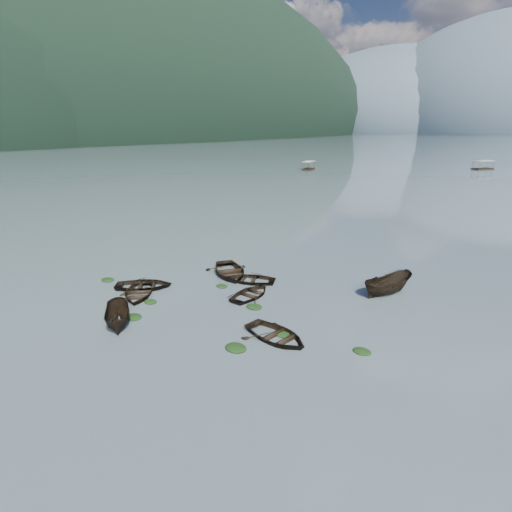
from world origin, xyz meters
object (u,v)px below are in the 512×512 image
Objects in this scene: rowboat_0 at (139,295)px; pontoon_centre at (482,169)px; rowboat_3 at (251,296)px; pontoon_left at (309,170)px.

pontoon_centre is (7.26, 119.21, 0.00)m from rowboat_0.
rowboat_3 is 114.41m from pontoon_centre.
rowboat_3 is at bearing -77.30° from pontoon_left.
pontoon_centre is at bearing -88.73° from rowboat_3.
rowboat_3 is at bearing -56.48° from pontoon_centre.
pontoon_left is (-40.71, 83.34, 0.00)m from rowboat_3.
pontoon_left is 51.51m from pontoon_centre.
rowboat_0 is 0.70× the size of pontoon_left.
rowboat_0 is 0.67× the size of pontoon_centre.
rowboat_0 is at bearing 36.37° from rowboat_3.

